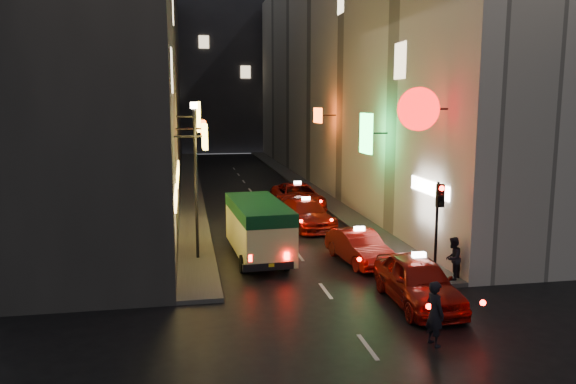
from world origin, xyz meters
TOP-DOWN VIEW (x-y plane):
  - building_left at (-8.00, 33.99)m, footprint 7.38×52.00m
  - building_right at (8.00, 33.99)m, footprint 7.93×52.00m
  - building_far at (0.00, 66.00)m, footprint 30.00×10.00m
  - sidewalk_left at (-4.25, 34.00)m, footprint 1.50×52.00m
  - sidewalk_right at (4.25, 34.00)m, footprint 1.50×52.00m
  - minibus at (-1.74, 12.84)m, footprint 2.27×5.63m
  - taxi_near at (2.57, 6.77)m, footprint 2.42×5.68m
  - taxi_second at (2.14, 11.58)m, footprint 2.60×5.03m
  - taxi_third at (1.41, 18.25)m, footprint 2.85×5.48m
  - taxi_far at (1.95, 23.05)m, footprint 2.41×5.70m
  - pedestrian_crossing at (1.77, 3.83)m, footprint 0.55×0.73m
  - pedestrian_sidewalk at (4.63, 8.50)m, footprint 0.76×0.75m
  - traffic_light at (4.00, 8.47)m, footprint 0.26×0.43m
  - lamp_post at (-4.20, 13.00)m, footprint 0.28×0.28m

SIDE VIEW (x-z plane):
  - sidewalk_left at x=-4.25m, z-range 0.00..0.15m
  - sidewalk_right at x=4.25m, z-range 0.00..0.15m
  - taxi_second at x=2.14m, z-range -0.08..1.62m
  - taxi_third at x=1.41m, z-range -0.08..1.75m
  - taxi_near at x=2.57m, z-range -0.08..1.88m
  - taxi_far at x=1.95m, z-range -0.08..1.89m
  - pedestrian_crossing at x=1.77m, z-range 0.00..1.99m
  - pedestrian_sidewalk at x=4.63m, z-range 0.15..1.89m
  - minibus at x=-1.74m, z-range 0.31..2.69m
  - traffic_light at x=4.00m, z-range 0.94..4.44m
  - lamp_post at x=-4.20m, z-range 0.61..6.84m
  - building_left at x=-8.00m, z-range 0.00..18.00m
  - building_right at x=8.00m, z-range 0.00..18.00m
  - building_far at x=0.00m, z-range 0.00..22.00m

